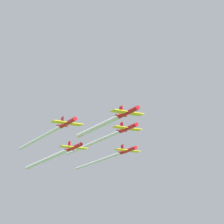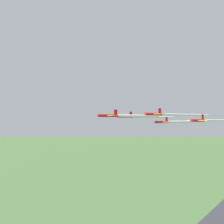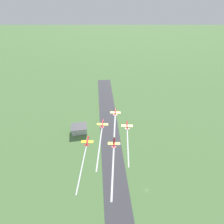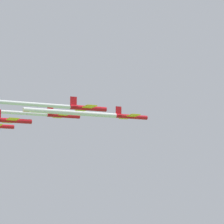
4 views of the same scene
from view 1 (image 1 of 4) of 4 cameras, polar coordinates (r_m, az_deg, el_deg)
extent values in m
cylinder|color=red|center=(151.37, 1.79, -0.01)|extent=(3.47, 10.52, 1.28)
cube|color=yellow|center=(151.95, 1.66, -0.08)|extent=(10.16, 4.80, 0.21)
cube|color=red|center=(155.39, 0.97, 0.17)|extent=(0.55, 1.86, 2.56)
cube|color=red|center=(154.95, 0.98, -0.40)|extent=(3.92, 2.04, 0.14)
cylinder|color=red|center=(171.94, 1.77, -1.72)|extent=(3.47, 10.52, 1.28)
cube|color=yellow|center=(172.52, 1.65, -1.77)|extent=(10.16, 4.80, 0.21)
cube|color=red|center=(175.94, 1.05, -1.52)|extent=(0.55, 1.86, 2.56)
cube|color=red|center=(175.55, 1.05, -2.03)|extent=(3.92, 2.04, 0.14)
cylinder|color=red|center=(162.16, -4.76, -1.15)|extent=(3.47, 10.52, 1.28)
cube|color=yellow|center=(162.78, -4.86, -1.20)|extent=(10.16, 4.80, 0.21)
cube|color=red|center=(166.39, -5.35, -0.95)|extent=(0.55, 1.86, 2.56)
cube|color=red|center=(165.98, -5.37, -1.48)|extent=(3.92, 2.04, 0.14)
cylinder|color=red|center=(191.85, 1.77, -4.13)|extent=(3.47, 10.52, 1.28)
cube|color=yellow|center=(192.44, 1.66, -4.17)|extent=(10.16, 4.80, 0.21)
cube|color=red|center=(195.82, 1.12, -3.90)|extent=(0.55, 1.86, 2.56)
cube|color=red|center=(195.49, 1.12, -4.36)|extent=(3.92, 2.04, 0.14)
cylinder|color=red|center=(181.87, -4.06, -3.79)|extent=(3.47, 10.52, 1.28)
cube|color=yellow|center=(182.49, -4.16, -3.83)|extent=(10.16, 4.80, 0.21)
cube|color=red|center=(186.04, -4.61, -3.55)|extent=(0.55, 1.86, 2.56)
cube|color=red|center=(185.71, -4.63, -4.04)|extent=(3.92, 2.04, 0.14)
cylinder|color=white|center=(167.78, -1.59, -1.62)|extent=(7.33, 28.04, 1.36)
cylinder|color=white|center=(194.78, -2.24, -3.43)|extent=(10.12, 42.25, 1.06)
cylinder|color=white|center=(183.95, -7.87, -2.84)|extent=(9.04, 37.41, 1.02)
cylinder|color=white|center=(213.15, -1.64, -5.34)|extent=(9.18, 38.46, 0.93)
cylinder|color=white|center=(205.40, -7.15, -5.12)|extent=(10.16, 41.08, 1.37)
camera|label=2|loc=(168.50, 29.93, 0.02)|focal=28.00mm
camera|label=3|loc=(303.37, -12.00, 12.43)|focal=28.00mm
camera|label=4|loc=(207.05, -48.68, -5.82)|focal=85.00mm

